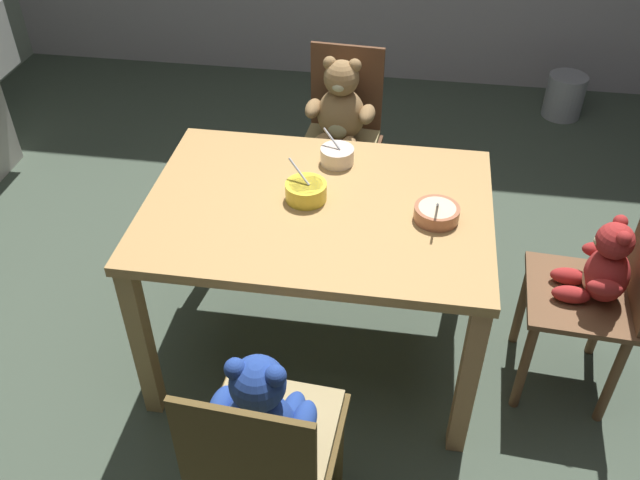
{
  "coord_description": "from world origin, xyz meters",
  "views": [
    {
      "loc": [
        0.3,
        -1.88,
        2.1
      ],
      "look_at": [
        0.0,
        0.05,
        0.52
      ],
      "focal_mm": 38.32,
      "sensor_mm": 36.0,
      "label": 1
    }
  ],
  "objects_px": {
    "teddy_chair_near_front": "(264,432)",
    "porridge_bowl_yellow_center": "(306,191)",
    "porridge_bowl_terracotta_near_right": "(437,213)",
    "teddy_chair_far_center": "(340,125)",
    "porridge_bowl_cream_far_center": "(337,155)",
    "dining_table": "(318,225)",
    "teddy_chair_near_right": "(601,279)",
    "metal_pail": "(564,96)"
  },
  "relations": [
    {
      "from": "teddy_chair_near_front",
      "to": "porridge_bowl_yellow_center",
      "type": "relative_size",
      "value": 5.9
    },
    {
      "from": "teddy_chair_near_front",
      "to": "porridge_bowl_terracotta_near_right",
      "type": "bearing_deg",
      "value": -24.55
    },
    {
      "from": "teddy_chair_far_center",
      "to": "porridge_bowl_cream_far_center",
      "type": "bearing_deg",
      "value": 10.14
    },
    {
      "from": "dining_table",
      "to": "porridge_bowl_cream_far_center",
      "type": "height_order",
      "value": "porridge_bowl_cream_far_center"
    },
    {
      "from": "porridge_bowl_terracotta_near_right",
      "to": "porridge_bowl_yellow_center",
      "type": "xyz_separation_m",
      "value": [
        -0.45,
        0.05,
        0.01
      ]
    },
    {
      "from": "teddy_chair_near_right",
      "to": "teddy_chair_near_front",
      "type": "height_order",
      "value": "teddy_chair_near_right"
    },
    {
      "from": "teddy_chair_far_center",
      "to": "teddy_chair_near_right",
      "type": "distance_m",
      "value": 1.32
    },
    {
      "from": "dining_table",
      "to": "porridge_bowl_yellow_center",
      "type": "height_order",
      "value": "porridge_bowl_yellow_center"
    },
    {
      "from": "dining_table",
      "to": "teddy_chair_far_center",
      "type": "distance_m",
      "value": 0.82
    },
    {
      "from": "porridge_bowl_terracotta_near_right",
      "to": "porridge_bowl_cream_far_center",
      "type": "relative_size",
      "value": 1.3
    },
    {
      "from": "teddy_chair_far_center",
      "to": "teddy_chair_near_right",
      "type": "relative_size",
      "value": 0.98
    },
    {
      "from": "dining_table",
      "to": "porridge_bowl_cream_far_center",
      "type": "xyz_separation_m",
      "value": [
        0.03,
        0.27,
        0.13
      ]
    },
    {
      "from": "porridge_bowl_cream_far_center",
      "to": "teddy_chair_near_front",
      "type": "bearing_deg",
      "value": -92.68
    },
    {
      "from": "teddy_chair_near_right",
      "to": "metal_pail",
      "type": "distance_m",
      "value": 2.22
    },
    {
      "from": "porridge_bowl_yellow_center",
      "to": "porridge_bowl_cream_far_center",
      "type": "distance_m",
      "value": 0.26
    },
    {
      "from": "metal_pail",
      "to": "teddy_chair_near_right",
      "type": "bearing_deg",
      "value": -95.87
    },
    {
      "from": "teddy_chair_near_front",
      "to": "porridge_bowl_cream_far_center",
      "type": "bearing_deg",
      "value": 1.05
    },
    {
      "from": "teddy_chair_near_right",
      "to": "porridge_bowl_cream_far_center",
      "type": "xyz_separation_m",
      "value": [
        -0.96,
        0.29,
        0.23
      ]
    },
    {
      "from": "porridge_bowl_yellow_center",
      "to": "porridge_bowl_terracotta_near_right",
      "type": "bearing_deg",
      "value": -6.26
    },
    {
      "from": "porridge_bowl_yellow_center",
      "to": "metal_pail",
      "type": "height_order",
      "value": "porridge_bowl_yellow_center"
    },
    {
      "from": "porridge_bowl_yellow_center",
      "to": "porridge_bowl_cream_far_center",
      "type": "xyz_separation_m",
      "value": [
        0.08,
        0.25,
        -0.0
      ]
    },
    {
      "from": "teddy_chair_far_center",
      "to": "porridge_bowl_terracotta_near_right",
      "type": "relative_size",
      "value": 5.47
    },
    {
      "from": "dining_table",
      "to": "porridge_bowl_cream_far_center",
      "type": "relative_size",
      "value": 9.56
    },
    {
      "from": "teddy_chair_near_front",
      "to": "porridge_bowl_cream_far_center",
      "type": "relative_size",
      "value": 6.81
    },
    {
      "from": "porridge_bowl_yellow_center",
      "to": "porridge_bowl_cream_far_center",
      "type": "bearing_deg",
      "value": 72.93
    },
    {
      "from": "dining_table",
      "to": "porridge_bowl_cream_far_center",
      "type": "bearing_deg",
      "value": 83.4
    },
    {
      "from": "teddy_chair_far_center",
      "to": "porridge_bowl_cream_far_center",
      "type": "distance_m",
      "value": 0.58
    },
    {
      "from": "teddy_chair_near_right",
      "to": "porridge_bowl_cream_far_center",
      "type": "relative_size",
      "value": 7.23
    },
    {
      "from": "teddy_chair_near_right",
      "to": "teddy_chair_near_front",
      "type": "relative_size",
      "value": 1.06
    },
    {
      "from": "teddy_chair_near_front",
      "to": "porridge_bowl_terracotta_near_right",
      "type": "height_order",
      "value": "teddy_chair_near_front"
    },
    {
      "from": "dining_table",
      "to": "teddy_chair_near_right",
      "type": "bearing_deg",
      "value": -1.25
    },
    {
      "from": "dining_table",
      "to": "porridge_bowl_terracotta_near_right",
      "type": "distance_m",
      "value": 0.42
    },
    {
      "from": "porridge_bowl_terracotta_near_right",
      "to": "teddy_chair_near_right",
      "type": "bearing_deg",
      "value": 0.57
    },
    {
      "from": "teddy_chair_near_front",
      "to": "porridge_bowl_cream_far_center",
      "type": "height_order",
      "value": "teddy_chair_near_front"
    },
    {
      "from": "teddy_chair_far_center",
      "to": "teddy_chair_near_front",
      "type": "relative_size",
      "value": 1.04
    },
    {
      "from": "teddy_chair_near_right",
      "to": "porridge_bowl_yellow_center",
      "type": "distance_m",
      "value": 1.06
    },
    {
      "from": "dining_table",
      "to": "porridge_bowl_terracotta_near_right",
      "type": "xyz_separation_m",
      "value": [
        0.4,
        -0.03,
        0.12
      ]
    },
    {
      "from": "porridge_bowl_terracotta_near_right",
      "to": "porridge_bowl_cream_far_center",
      "type": "distance_m",
      "value": 0.48
    },
    {
      "from": "dining_table",
      "to": "teddy_chair_far_center",
      "type": "bearing_deg",
      "value": 91.92
    },
    {
      "from": "teddy_chair_far_center",
      "to": "metal_pail",
      "type": "distance_m",
      "value": 1.87
    },
    {
      "from": "teddy_chair_near_right",
      "to": "porridge_bowl_yellow_center",
      "type": "bearing_deg",
      "value": 0.89
    },
    {
      "from": "teddy_chair_near_right",
      "to": "teddy_chair_far_center",
      "type": "bearing_deg",
      "value": -36.22
    }
  ]
}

